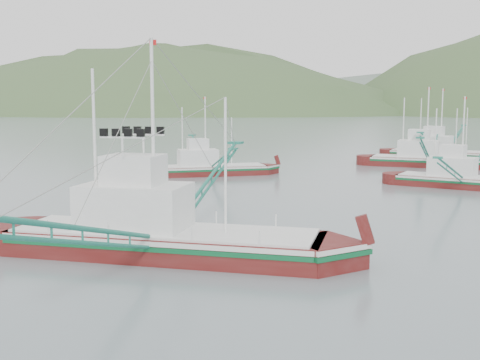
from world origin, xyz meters
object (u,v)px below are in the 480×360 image
(bg_boat_far, at_px, (429,155))
(bg_boat_left, at_px, (208,157))
(bg_boat_extra, at_px, (443,146))
(bg_boat_right, at_px, (465,170))
(main_boat, at_px, (160,223))

(bg_boat_far, height_order, bg_boat_left, bg_boat_far)
(bg_boat_left, bearing_deg, bg_boat_extra, 15.85)
(bg_boat_far, height_order, bg_boat_extra, same)
(bg_boat_left, relative_size, bg_boat_right, 0.93)
(main_boat, relative_size, bg_boat_right, 1.34)
(main_boat, height_order, bg_boat_right, main_boat)
(main_boat, distance_m, bg_boat_right, 35.72)
(bg_boat_left, height_order, bg_boat_extra, bg_boat_extra)
(bg_boat_far, distance_m, bg_boat_right, 18.68)
(bg_boat_extra, bearing_deg, bg_boat_far, -86.37)
(bg_boat_left, bearing_deg, main_boat, -105.16)
(main_boat, distance_m, bg_boat_far, 51.74)
(bg_boat_right, xyz_separation_m, bg_boat_extra, (-1.75, 29.13, 0.24))
(bg_boat_right, bearing_deg, bg_boat_far, 114.09)
(main_boat, distance_m, bg_boat_extra, 62.63)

